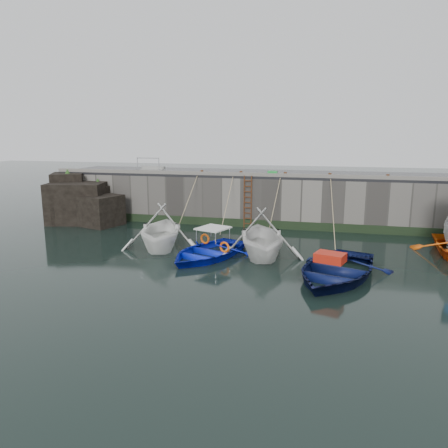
% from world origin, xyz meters
% --- Properties ---
extents(ground, '(120.00, 120.00, 0.00)m').
position_xyz_m(ground, '(0.00, 0.00, 0.00)').
color(ground, black).
rests_on(ground, ground).
extents(quay_back, '(30.00, 5.00, 3.00)m').
position_xyz_m(quay_back, '(0.00, 12.50, 1.50)').
color(quay_back, slate).
rests_on(quay_back, ground).
extents(road_back, '(30.00, 5.00, 0.16)m').
position_xyz_m(road_back, '(0.00, 12.50, 3.08)').
color(road_back, black).
rests_on(road_back, quay_back).
extents(kerb_back, '(30.00, 0.30, 0.20)m').
position_xyz_m(kerb_back, '(0.00, 10.15, 3.26)').
color(kerb_back, slate).
rests_on(kerb_back, road_back).
extents(algae_back, '(30.00, 0.08, 0.50)m').
position_xyz_m(algae_back, '(0.00, 9.96, 0.25)').
color(algae_back, black).
rests_on(algae_back, ground).
extents(rock_outcrop, '(5.85, 4.24, 3.41)m').
position_xyz_m(rock_outcrop, '(-12.92, 9.11, 1.26)').
color(rock_outcrop, black).
rests_on(rock_outcrop, ground).
extents(ladder, '(0.51, 0.08, 3.20)m').
position_xyz_m(ladder, '(-2.00, 9.91, 1.59)').
color(ladder, '#3F1E0F').
rests_on(ladder, ground).
extents(boat_near_white, '(5.28, 5.77, 2.57)m').
position_xyz_m(boat_near_white, '(-5.37, 4.14, 0.00)').
color(boat_near_white, white).
rests_on(boat_near_white, ground).
extents(boat_near_white_rope, '(0.04, 4.25, 3.10)m').
position_xyz_m(boat_near_white_rope, '(-5.37, 8.32, 0.00)').
color(boat_near_white_rope, tan).
rests_on(boat_near_white_rope, ground).
extents(boat_near_blue, '(4.96, 5.81, 1.02)m').
position_xyz_m(boat_near_blue, '(-2.66, 3.15, 0.00)').
color(boat_near_blue, '#0D20D1').
rests_on(boat_near_blue, ground).
extents(boat_near_blue_rope, '(0.04, 5.07, 3.10)m').
position_xyz_m(boat_near_blue_rope, '(-2.66, 7.82, 0.00)').
color(boat_near_blue_rope, tan).
rests_on(boat_near_blue_rope, ground).
extents(boat_near_blacktrim, '(5.36, 5.86, 2.62)m').
position_xyz_m(boat_near_blacktrim, '(-0.21, 3.85, 0.00)').
color(boat_near_blacktrim, silver).
rests_on(boat_near_blacktrim, ground).
extents(boat_near_blacktrim_rope, '(0.04, 4.48, 3.10)m').
position_xyz_m(boat_near_blacktrim_rope, '(-0.21, 8.18, 0.00)').
color(boat_near_blacktrim_rope, tan).
rests_on(boat_near_blacktrim_rope, ground).
extents(boat_near_navy, '(5.58, 6.63, 1.17)m').
position_xyz_m(boat_near_navy, '(3.22, 1.51, 0.00)').
color(boat_near_navy, '#0A1241').
rests_on(boat_near_navy, ground).
extents(boat_near_navy_rope, '(0.04, 6.53, 3.10)m').
position_xyz_m(boat_near_navy_rope, '(3.22, 7.00, 0.00)').
color(boat_near_navy_rope, tan).
rests_on(boat_near_navy_rope, ground).
extents(fish_crate, '(0.56, 0.42, 0.32)m').
position_xyz_m(fish_crate, '(-0.57, 10.30, 3.32)').
color(fish_crate, green).
rests_on(fish_crate, road_back).
extents(railing, '(1.60, 1.05, 1.00)m').
position_xyz_m(railing, '(-8.75, 11.25, 3.36)').
color(railing, '#A5A8AD').
rests_on(railing, road_back).
extents(bollard_a, '(0.18, 0.18, 0.28)m').
position_xyz_m(bollard_a, '(-5.00, 10.25, 3.30)').
color(bollard_a, '#3F1E0F').
rests_on(bollard_a, road_back).
extents(bollard_b, '(0.18, 0.18, 0.28)m').
position_xyz_m(bollard_b, '(-2.50, 10.25, 3.30)').
color(bollard_b, '#3F1E0F').
rests_on(bollard_b, road_back).
extents(bollard_c, '(0.18, 0.18, 0.28)m').
position_xyz_m(bollard_c, '(0.20, 10.25, 3.30)').
color(bollard_c, '#3F1E0F').
rests_on(bollard_c, road_back).
extents(bollard_d, '(0.18, 0.18, 0.28)m').
position_xyz_m(bollard_d, '(2.80, 10.25, 3.30)').
color(bollard_d, '#3F1E0F').
rests_on(bollard_d, road_back).
extents(bollard_e, '(0.18, 0.18, 0.28)m').
position_xyz_m(bollard_e, '(6.00, 10.25, 3.30)').
color(bollard_e, '#3F1E0F').
rests_on(bollard_e, road_back).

